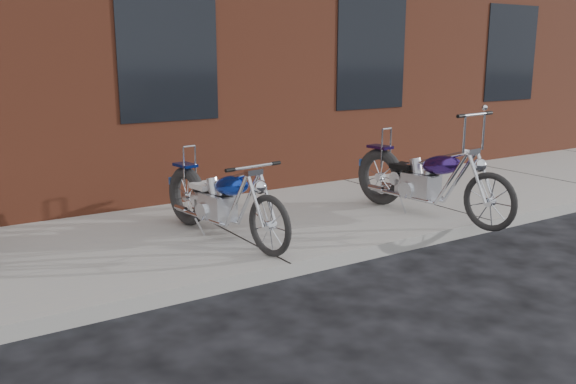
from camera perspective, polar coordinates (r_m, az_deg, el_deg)
ground at (r=6.15m, az=0.26°, el=-8.05°), size 120.00×120.00×0.00m
sidewalk at (r=7.37m, az=-6.10°, el=-3.95°), size 22.00×3.00×0.15m
chopper_purple at (r=7.98m, az=12.84°, el=0.92°), size 0.60×2.44×1.37m
chopper_blue at (r=6.87m, az=-6.21°, el=-1.04°), size 0.59×2.24×0.98m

